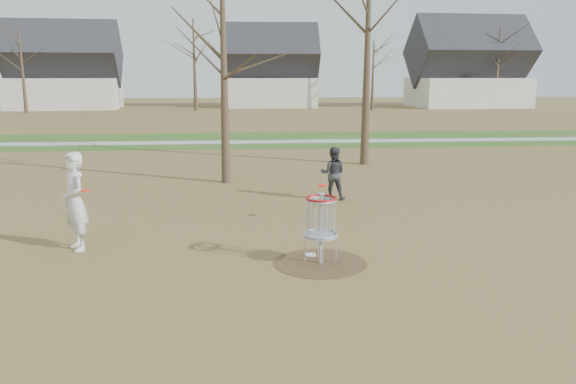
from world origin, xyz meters
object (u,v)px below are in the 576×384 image
object	(u,v)px
player_standing	(75,202)
disc_golf_basket	(321,217)
player_throwing	(333,173)
disc_grounded	(310,255)

from	to	relation	value
player_standing	disc_golf_basket	distance (m)	5.07
player_standing	player_throwing	size ratio (longest dim) A/B	1.33
disc_grounded	disc_golf_basket	distance (m)	1.02
disc_grounded	disc_golf_basket	xyz separation A→B (m)	(0.13, -0.47, 0.89)
player_standing	disc_grounded	world-z (taller)	player_standing
disc_golf_basket	player_throwing	bearing A→B (deg)	78.33
player_throwing	disc_grounded	size ratio (longest dim) A/B	6.97
player_throwing	disc_grounded	xyz separation A→B (m)	(-1.29, -5.14, -0.75)
player_throwing	player_standing	bearing A→B (deg)	47.69
player_throwing	disc_golf_basket	world-z (taller)	player_throwing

